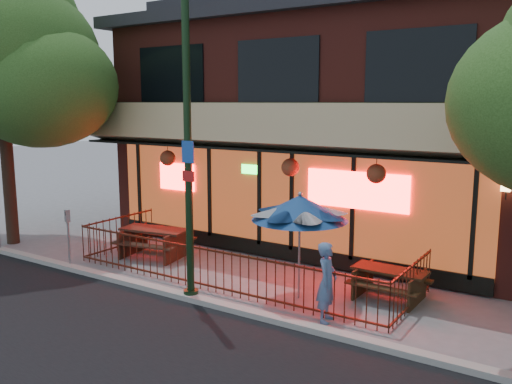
# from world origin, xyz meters

# --- Properties ---
(ground) EXTENTS (80.00, 80.00, 0.00)m
(ground) POSITION_xyz_m (0.00, 0.00, 0.00)
(ground) COLOR gray
(ground) RESTS_ON ground
(curb) EXTENTS (80.00, 0.25, 0.12)m
(curb) POSITION_xyz_m (0.00, -0.50, 0.06)
(curb) COLOR #999993
(curb) RESTS_ON ground
(restaurant_building) EXTENTS (12.96, 9.49, 8.05)m
(restaurant_building) POSITION_xyz_m (0.00, 7.11, 4.13)
(restaurant_building) COLOR maroon
(restaurant_building) RESTS_ON ground
(patio_fence) EXTENTS (8.44, 2.62, 1.00)m
(patio_fence) POSITION_xyz_m (0.00, 0.50, 0.63)
(patio_fence) COLOR #431A0E
(patio_fence) RESTS_ON ground
(street_light) EXTENTS (0.43, 0.32, 7.00)m
(street_light) POSITION_xyz_m (0.00, -0.40, 3.15)
(street_light) COLOR black
(street_light) RESTS_ON ground
(street_tree_left) EXTENTS (5.60, 5.60, 8.05)m
(street_tree_left) POSITION_xyz_m (-7.46, 0.39, 5.67)
(street_tree_left) COLOR black
(street_tree_left) RESTS_ON ground
(picnic_table_left) EXTENTS (2.07, 1.73, 0.79)m
(picnic_table_left) POSITION_xyz_m (-2.90, 1.56, 0.52)
(picnic_table_left) COLOR #3F2217
(picnic_table_left) RESTS_ON ground
(picnic_table_right) EXTENTS (1.59, 1.23, 0.67)m
(picnic_table_right) POSITION_xyz_m (3.60, 1.92, 0.44)
(picnic_table_right) COLOR #392614
(picnic_table_right) RESTS_ON ground
(patio_umbrella) EXTENTS (2.05, 2.05, 2.34)m
(patio_umbrella) POSITION_xyz_m (1.94, 0.90, 2.00)
(patio_umbrella) COLOR gray
(patio_umbrella) RESTS_ON ground
(pedestrian) EXTENTS (0.46, 0.63, 1.57)m
(pedestrian) POSITION_xyz_m (2.98, 0.10, 0.78)
(pedestrian) COLOR #4D6D9B
(pedestrian) RESTS_ON ground
(parking_meter_near) EXTENTS (0.17, 0.15, 1.52)m
(parking_meter_near) POSITION_xyz_m (-4.00, -0.40, 1.03)
(parking_meter_near) COLOR #A1A5AA
(parking_meter_near) RESTS_ON ground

